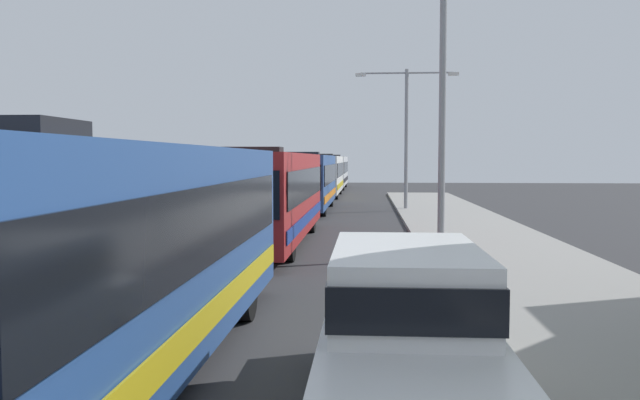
{
  "coord_description": "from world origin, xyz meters",
  "views": [
    {
      "loc": [
        1.95,
        2.62,
        2.89
      ],
      "look_at": [
        0.85,
        17.82,
        1.91
      ],
      "focal_mm": 36.48,
      "sensor_mm": 36.0,
      "label": 1
    }
  ],
  "objects_px": {
    "bus_lead": "(120,250)",
    "box_truck_oncoming": "(300,170)",
    "bus_fourth_in_line": "(324,174)",
    "streetlamp_mid": "(443,78)",
    "streetlamp_far": "(406,123)",
    "white_suv": "(407,325)",
    "bus_middle": "(308,180)",
    "bus_rear": "(333,171)",
    "bus_second_in_line": "(270,194)"
  },
  "relations": [
    {
      "from": "white_suv",
      "to": "streetlamp_mid",
      "type": "distance_m",
      "value": 12.53
    },
    {
      "from": "bus_lead",
      "to": "streetlamp_mid",
      "type": "xyz_separation_m",
      "value": [
        5.4,
        10.62,
        3.5
      ]
    },
    {
      "from": "bus_middle",
      "to": "streetlamp_far",
      "type": "bearing_deg",
      "value": 2.33
    },
    {
      "from": "bus_second_in_line",
      "to": "box_truck_oncoming",
      "type": "distance_m",
      "value": 41.91
    },
    {
      "from": "bus_middle",
      "to": "white_suv",
      "type": "height_order",
      "value": "bus_middle"
    },
    {
      "from": "bus_lead",
      "to": "bus_fourth_in_line",
      "type": "xyz_separation_m",
      "value": [
        0.0,
        40.72,
        0.0
      ]
    },
    {
      "from": "bus_second_in_line",
      "to": "bus_rear",
      "type": "relative_size",
      "value": 1.01
    },
    {
      "from": "bus_rear",
      "to": "box_truck_oncoming",
      "type": "distance_m",
      "value": 3.59
    },
    {
      "from": "bus_lead",
      "to": "streetlamp_far",
      "type": "height_order",
      "value": "streetlamp_far"
    },
    {
      "from": "white_suv",
      "to": "streetlamp_far",
      "type": "xyz_separation_m",
      "value": [
        1.7,
        28.62,
        3.78
      ]
    },
    {
      "from": "bus_rear",
      "to": "streetlamp_far",
      "type": "height_order",
      "value": "streetlamp_far"
    },
    {
      "from": "white_suv",
      "to": "box_truck_oncoming",
      "type": "height_order",
      "value": "box_truck_oncoming"
    },
    {
      "from": "bus_second_in_line",
      "to": "bus_rear",
      "type": "xyz_separation_m",
      "value": [
        -0.0,
        40.37,
        -0.0
      ]
    },
    {
      "from": "bus_lead",
      "to": "white_suv",
      "type": "xyz_separation_m",
      "value": [
        3.7,
        -1.08,
        -0.66
      ]
    },
    {
      "from": "bus_middle",
      "to": "bus_lead",
      "type": "bearing_deg",
      "value": -90.0
    },
    {
      "from": "bus_lead",
      "to": "white_suv",
      "type": "distance_m",
      "value": 3.91
    },
    {
      "from": "bus_rear",
      "to": "streetlamp_mid",
      "type": "xyz_separation_m",
      "value": [
        5.4,
        -43.14,
        3.5
      ]
    },
    {
      "from": "bus_second_in_line",
      "to": "bus_lead",
      "type": "bearing_deg",
      "value": -90.0
    },
    {
      "from": "bus_middle",
      "to": "streetlamp_far",
      "type": "xyz_separation_m",
      "value": [
        5.4,
        0.22,
        3.13
      ]
    },
    {
      "from": "bus_fourth_in_line",
      "to": "white_suv",
      "type": "height_order",
      "value": "bus_fourth_in_line"
    },
    {
      "from": "bus_fourth_in_line",
      "to": "white_suv",
      "type": "xyz_separation_m",
      "value": [
        3.7,
        -41.8,
        -0.66
      ]
    },
    {
      "from": "white_suv",
      "to": "streetlamp_far",
      "type": "bearing_deg",
      "value": 86.6
    },
    {
      "from": "bus_rear",
      "to": "box_truck_oncoming",
      "type": "bearing_deg",
      "value": 156.8
    },
    {
      "from": "bus_lead",
      "to": "streetlamp_mid",
      "type": "height_order",
      "value": "streetlamp_mid"
    },
    {
      "from": "bus_lead",
      "to": "bus_second_in_line",
      "type": "relative_size",
      "value": 0.89
    },
    {
      "from": "bus_fourth_in_line",
      "to": "streetlamp_mid",
      "type": "relative_size",
      "value": 1.37
    },
    {
      "from": "bus_lead",
      "to": "bus_fourth_in_line",
      "type": "distance_m",
      "value": 40.72
    },
    {
      "from": "bus_lead",
      "to": "streetlamp_mid",
      "type": "distance_m",
      "value": 12.41
    },
    {
      "from": "bus_middle",
      "to": "bus_rear",
      "type": "relative_size",
      "value": 0.95
    },
    {
      "from": "bus_rear",
      "to": "bus_middle",
      "type": "bearing_deg",
      "value": -90.0
    },
    {
      "from": "streetlamp_mid",
      "to": "streetlamp_far",
      "type": "relative_size",
      "value": 1.1
    },
    {
      "from": "bus_lead",
      "to": "white_suv",
      "type": "height_order",
      "value": "bus_lead"
    },
    {
      "from": "white_suv",
      "to": "box_truck_oncoming",
      "type": "relative_size",
      "value": 0.6
    },
    {
      "from": "white_suv",
      "to": "streetlamp_mid",
      "type": "height_order",
      "value": "streetlamp_mid"
    },
    {
      "from": "streetlamp_far",
      "to": "bus_lead",
      "type": "bearing_deg",
      "value": -101.09
    },
    {
      "from": "bus_middle",
      "to": "white_suv",
      "type": "xyz_separation_m",
      "value": [
        3.7,
        -28.4,
        -0.66
      ]
    },
    {
      "from": "box_truck_oncoming",
      "to": "streetlamp_far",
      "type": "xyz_separation_m",
      "value": [
        8.7,
        -27.63,
        3.1
      ]
    },
    {
      "from": "box_truck_oncoming",
      "to": "streetlamp_far",
      "type": "relative_size",
      "value": 1.11
    },
    {
      "from": "bus_fourth_in_line",
      "to": "white_suv",
      "type": "bearing_deg",
      "value": -84.94
    },
    {
      "from": "bus_lead",
      "to": "streetlamp_far",
      "type": "xyz_separation_m",
      "value": [
        5.4,
        27.54,
        3.13
      ]
    },
    {
      "from": "bus_second_in_line",
      "to": "bus_middle",
      "type": "xyz_separation_m",
      "value": [
        -0.0,
        13.93,
        -0.0
      ]
    },
    {
      "from": "bus_middle",
      "to": "streetlamp_mid",
      "type": "distance_m",
      "value": 17.9
    },
    {
      "from": "white_suv",
      "to": "bus_middle",
      "type": "bearing_deg",
      "value": 97.42
    },
    {
      "from": "bus_fourth_in_line",
      "to": "streetlamp_mid",
      "type": "xyz_separation_m",
      "value": [
        5.4,
        -30.1,
        3.5
      ]
    },
    {
      "from": "bus_lead",
      "to": "box_truck_oncoming",
      "type": "distance_m",
      "value": 55.27
    },
    {
      "from": "bus_lead",
      "to": "bus_middle",
      "type": "distance_m",
      "value": 27.32
    },
    {
      "from": "bus_rear",
      "to": "streetlamp_far",
      "type": "distance_m",
      "value": 26.95
    },
    {
      "from": "bus_second_in_line",
      "to": "streetlamp_far",
      "type": "bearing_deg",
      "value": 69.12
    },
    {
      "from": "streetlamp_far",
      "to": "box_truck_oncoming",
      "type": "bearing_deg",
      "value": 107.48
    },
    {
      "from": "box_truck_oncoming",
      "to": "streetlamp_far",
      "type": "bearing_deg",
      "value": -72.52
    }
  ]
}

